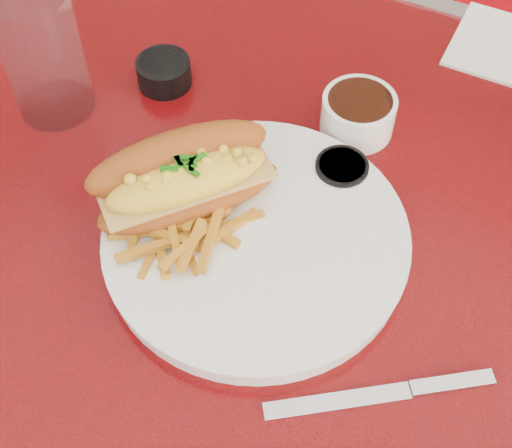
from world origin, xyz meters
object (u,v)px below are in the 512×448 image
at_px(diner_table, 278,275).
at_px(booth_bench_far, 427,75).
at_px(sauce_cup_right, 341,172).
at_px(sauce_cup_left, 164,71).
at_px(fork, 220,217).
at_px(knife, 400,391).
at_px(water_tumbler, 43,54).
at_px(dinner_plate, 256,240).
at_px(mac_hoagie, 184,177).
at_px(gravy_ramekin, 358,113).

relative_size(diner_table, booth_bench_far, 1.03).
bearing_deg(sauce_cup_right, sauce_cup_left, 168.32).
bearing_deg(sauce_cup_left, fork, -45.37).
bearing_deg(sauce_cup_right, knife, -55.39).
bearing_deg(water_tumbler, knife, -18.74).
height_order(water_tumbler, knife, water_tumbler).
relative_size(fork, knife, 0.89).
relative_size(dinner_plate, knife, 2.19).
height_order(dinner_plate, water_tumbler, water_tumbler).
relative_size(fork, sauce_cup_right, 2.48).
distance_m(sauce_cup_right, water_tumbler, 0.36).
bearing_deg(mac_hoagie, gravy_ramekin, 9.64).
bearing_deg(sauce_cup_right, mac_hoagie, -139.66).
relative_size(mac_hoagie, sauce_cup_right, 3.18).
relative_size(diner_table, knife, 6.68).
relative_size(sauce_cup_left, knife, 0.44).
bearing_deg(water_tumbler, mac_hoagie, -18.08).
xyz_separation_m(mac_hoagie, sauce_cup_right, (0.13, 0.11, -0.04)).
relative_size(diner_table, gravy_ramekin, 13.17).
xyz_separation_m(water_tumbler, knife, (0.50, -0.17, -0.08)).
xyz_separation_m(diner_table, knife, (0.19, -0.16, 0.16)).
distance_m(water_tumbler, knife, 0.53).
xyz_separation_m(diner_table, gravy_ramekin, (0.04, 0.13, 0.19)).
height_order(sauce_cup_left, knife, sauce_cup_left).
relative_size(sauce_cup_left, sauce_cup_right, 1.23).
relative_size(diner_table, dinner_plate, 3.06).
relative_size(dinner_plate, mac_hoagie, 1.92).
bearing_deg(diner_table, sauce_cup_left, 153.98).
xyz_separation_m(diner_table, dinner_plate, (0.00, -0.07, 0.17)).
relative_size(diner_table, water_tumbler, 7.77).
xyz_separation_m(diner_table, sauce_cup_left, (-0.21, 0.10, 0.18)).
bearing_deg(booth_bench_far, water_tumbler, -110.77).
xyz_separation_m(booth_bench_far, dinner_plate, (0.00, -0.88, 0.50)).
bearing_deg(sauce_cup_right, booth_bench_far, 93.69).
bearing_deg(sauce_cup_left, booth_bench_far, 73.73).
bearing_deg(diner_table, gravy_ramekin, 74.88).
height_order(diner_table, sauce_cup_right, sauce_cup_right).
distance_m(dinner_plate, sauce_cup_right, 0.13).
bearing_deg(water_tumbler, diner_table, -1.81).
xyz_separation_m(diner_table, sauce_cup_right, (0.05, 0.05, 0.18)).
distance_m(fork, gravy_ramekin, 0.21).
xyz_separation_m(mac_hoagie, fork, (0.04, -0.01, -0.04)).
bearing_deg(mac_hoagie, booth_bench_far, 35.37).
relative_size(dinner_plate, sauce_cup_right, 6.10).
distance_m(diner_table, gravy_ramekin, 0.23).
relative_size(booth_bench_far, mac_hoagie, 5.72).
bearing_deg(knife, gravy_ramekin, 83.41).
height_order(sauce_cup_right, water_tumbler, water_tumbler).
relative_size(gravy_ramekin, knife, 0.51).
height_order(diner_table, mac_hoagie, mac_hoagie).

